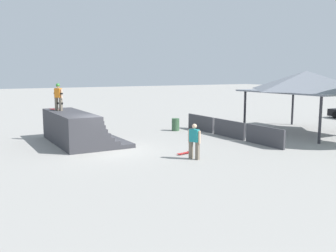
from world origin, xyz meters
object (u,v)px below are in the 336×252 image
Objects in this scene: skater_on_deck at (58,95)px; bystander_walking at (194,140)px; skateboard_on_deck at (55,109)px; trash_bin at (176,125)px; skateboard_on_ground at (184,153)px.

skater_on_deck is 0.96× the size of bystander_walking.
skateboard_on_deck is 8.13m from trash_bin.
skateboard_on_ground is at bearing -27.66° from trash_bin.
trash_bin is (-6.61, 3.46, 0.37)m from skateboard_on_ground.
trash_bin is at bearing 57.33° from skater_on_deck.
bystander_walking is (7.89, 4.21, -1.77)m from skater_on_deck.
bystander_walking is 1.95× the size of trash_bin.
bystander_walking is (8.35, 4.34, -0.91)m from skateboard_on_deck.
bystander_walking is at bearing -3.43° from skater_on_deck.
skateboard_on_ground is at bearing -32.01° from bystander_walking.
bystander_walking is 8.56m from trash_bin.
skateboard_on_deck is 0.93× the size of trash_bin.
skateboard_on_deck reaches higher than skateboard_on_ground.
skateboard_on_deck is at bearing 111.22° from skateboard_on_ground.
skater_on_deck is 0.98m from skateboard_on_deck.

